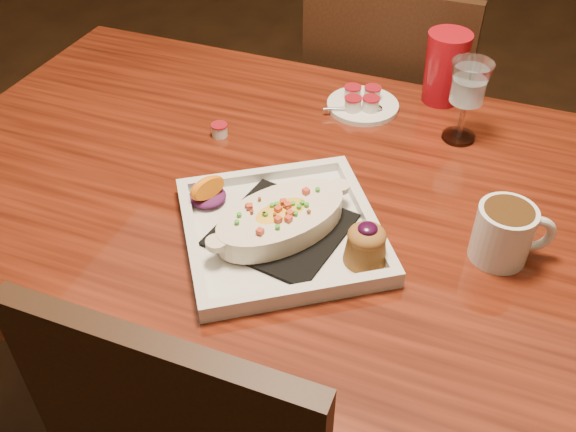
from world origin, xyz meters
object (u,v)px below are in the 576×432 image
(table, at_px, (310,232))
(red_tumbler, at_px, (445,68))
(coffee_mug, at_px, (505,232))
(plate, at_px, (287,226))
(chair_far, at_px, (387,127))
(goblet, at_px, (469,87))
(saucer, at_px, (362,103))

(table, distance_m, red_tumbler, 0.46)
(table, relative_size, coffee_mug, 12.03)
(plate, relative_size, red_tumbler, 2.82)
(table, relative_size, chair_far, 1.61)
(coffee_mug, distance_m, goblet, 0.34)
(chair_far, xyz_separation_m, saucer, (0.00, -0.32, 0.26))
(goblet, bearing_deg, coffee_mug, -69.14)
(coffee_mug, xyz_separation_m, saucer, (-0.33, 0.35, -0.04))
(chair_far, distance_m, red_tumbler, 0.42)
(chair_far, height_order, goblet, chair_far)
(plate, distance_m, coffee_mug, 0.34)
(plate, relative_size, coffee_mug, 3.45)
(coffee_mug, bearing_deg, chair_far, 95.50)
(table, height_order, chair_far, chair_far)
(chair_far, height_order, coffee_mug, chair_far)
(goblet, relative_size, saucer, 1.08)
(saucer, relative_size, red_tumbler, 1.00)
(goblet, distance_m, saucer, 0.24)
(goblet, xyz_separation_m, red_tumbler, (-0.06, 0.13, -0.04))
(red_tumbler, bearing_deg, chair_far, 123.39)
(plate, relative_size, saucer, 2.84)
(chair_far, height_order, saucer, chair_far)
(goblet, bearing_deg, saucer, 169.71)
(coffee_mug, xyz_separation_m, goblet, (-0.12, 0.31, 0.06))
(chair_far, relative_size, coffee_mug, 7.46)
(chair_far, distance_m, plate, 0.81)
(saucer, bearing_deg, goblet, -10.29)
(chair_far, xyz_separation_m, red_tumbler, (0.15, -0.23, 0.32))
(plate, bearing_deg, coffee_mug, -20.25)
(chair_far, distance_m, saucer, 0.41)
(goblet, height_order, red_tumbler, goblet)
(table, relative_size, plate, 3.49)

